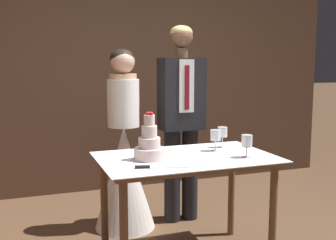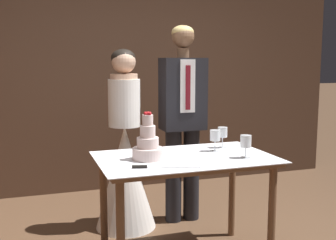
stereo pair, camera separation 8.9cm
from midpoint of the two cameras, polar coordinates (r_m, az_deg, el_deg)
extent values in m
cube|color=#513828|center=(4.97, -6.59, 6.15)|extent=(5.34, 0.12, 2.68)
cylinder|color=brown|center=(2.79, -6.92, -15.72)|extent=(0.06, 0.06, 0.76)
cylinder|color=brown|center=(3.20, 13.23, -12.68)|extent=(0.06, 0.06, 0.76)
cylinder|color=brown|center=(3.36, -9.38, -11.56)|extent=(0.06, 0.06, 0.76)
cylinder|color=brown|center=(3.71, 7.90, -9.62)|extent=(0.06, 0.06, 0.76)
cube|color=brown|center=(3.10, 1.66, -5.41)|extent=(1.23, 0.74, 0.03)
cube|color=white|center=(3.10, 1.66, -5.04)|extent=(1.29, 0.80, 0.01)
cylinder|color=beige|center=(3.01, -3.37, -4.58)|extent=(0.22, 0.22, 0.08)
cylinder|color=beige|center=(2.99, -3.38, -3.10)|extent=(0.16, 0.16, 0.07)
cylinder|color=beige|center=(2.98, -3.40, -1.59)|extent=(0.11, 0.11, 0.09)
cylinder|color=beige|center=(2.96, -3.41, -0.04)|extent=(0.08, 0.08, 0.08)
sphere|color=red|center=(2.96, -3.10, 0.89)|extent=(0.02, 0.02, 0.02)
sphere|color=red|center=(2.97, -3.31, 0.92)|extent=(0.02, 0.02, 0.02)
sphere|color=red|center=(2.97, -3.49, 0.91)|extent=(0.02, 0.02, 0.02)
sphere|color=red|center=(2.97, -3.74, 0.90)|extent=(0.02, 0.02, 0.02)
sphere|color=red|center=(2.95, -3.69, 0.86)|extent=(0.02, 0.02, 0.02)
sphere|color=red|center=(2.95, -3.40, 0.86)|extent=(0.02, 0.02, 0.02)
sphere|color=red|center=(2.94, -3.11, 0.84)|extent=(0.02, 0.02, 0.02)
cube|color=silver|center=(2.79, 0.28, -6.43)|extent=(0.35, 0.11, 0.00)
cylinder|color=black|center=(2.77, -4.42, -6.34)|extent=(0.10, 0.05, 0.02)
cylinder|color=silver|center=(3.12, 9.78, -4.96)|extent=(0.08, 0.08, 0.00)
cylinder|color=silver|center=(3.11, 9.79, -4.26)|extent=(0.01, 0.01, 0.07)
cylinder|color=silver|center=(3.10, 9.83, -2.79)|extent=(0.08, 0.08, 0.09)
cylinder|color=maroon|center=(3.10, 9.82, -3.29)|extent=(0.07, 0.07, 0.03)
cylinder|color=silver|center=(3.44, 6.62, -3.66)|extent=(0.07, 0.07, 0.00)
cylinder|color=silver|center=(3.43, 6.63, -2.95)|extent=(0.01, 0.01, 0.08)
cylinder|color=silver|center=(3.42, 6.65, -1.61)|extent=(0.08, 0.08, 0.08)
cylinder|color=silver|center=(3.31, 5.66, -4.14)|extent=(0.08, 0.08, 0.00)
cylinder|color=silver|center=(3.30, 5.67, -3.44)|extent=(0.01, 0.01, 0.08)
cylinder|color=silver|center=(3.28, 5.69, -2.06)|extent=(0.08, 0.08, 0.08)
cylinder|color=maroon|center=(3.29, 5.69, -2.58)|extent=(0.07, 0.07, 0.02)
cone|color=white|center=(3.83, -6.59, -7.75)|extent=(0.54, 0.54, 0.93)
cylinder|color=white|center=(3.70, -6.76, 2.29)|extent=(0.28, 0.28, 0.42)
cylinder|color=#DBAD8E|center=(3.69, -6.82, 5.87)|extent=(0.24, 0.24, 0.05)
sphere|color=#DBAD8E|center=(3.68, -6.85, 7.85)|extent=(0.21, 0.21, 0.21)
ellipsoid|color=black|center=(3.70, -6.92, 8.34)|extent=(0.21, 0.21, 0.16)
cylinder|color=black|center=(3.96, -0.07, -7.55)|extent=(0.15, 0.15, 0.87)
cylinder|color=black|center=(4.02, 2.34, -7.31)|extent=(0.15, 0.15, 0.87)
cube|color=black|center=(3.86, 1.18, 3.55)|extent=(0.40, 0.24, 0.65)
cube|color=white|center=(3.74, 1.87, 4.61)|extent=(0.14, 0.01, 0.47)
cube|color=maroon|center=(3.73, 1.90, 4.40)|extent=(0.04, 0.01, 0.39)
cylinder|color=brown|center=(3.85, 1.19, 9.07)|extent=(0.11, 0.11, 0.09)
sphere|color=brown|center=(3.85, 1.20, 11.23)|extent=(0.20, 0.20, 0.20)
ellipsoid|color=#D6B770|center=(3.86, 1.15, 11.75)|extent=(0.20, 0.20, 0.13)
camera|label=1|loc=(0.04, -90.74, -0.11)|focal=45.00mm
camera|label=2|loc=(0.04, 89.26, 0.11)|focal=45.00mm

